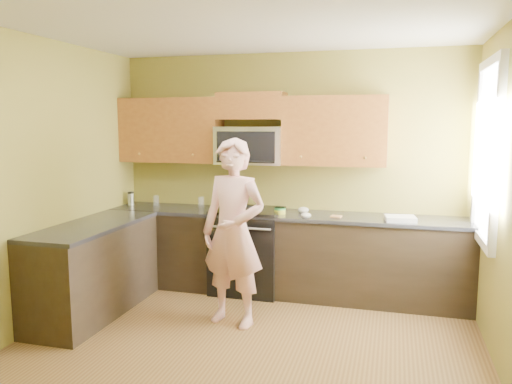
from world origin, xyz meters
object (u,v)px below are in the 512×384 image
(microwave, at_px, (251,164))
(travel_mug, at_px, (131,205))
(stove, at_px, (248,250))
(butter_tub, at_px, (280,214))
(frying_pan, at_px, (242,212))
(woman, at_px, (233,233))

(microwave, relative_size, travel_mug, 4.70)
(stove, height_order, microwave, microwave)
(microwave, xyz_separation_m, butter_tub, (0.38, -0.18, -0.53))
(frying_pan, bearing_deg, travel_mug, 164.23)
(microwave, height_order, frying_pan, microwave)
(frying_pan, height_order, butter_tub, frying_pan)
(stove, distance_m, woman, 1.04)
(woman, height_order, frying_pan, woman)
(microwave, xyz_separation_m, travel_mug, (-1.50, -0.06, -0.53))
(woman, height_order, travel_mug, woman)
(woman, bearing_deg, butter_tub, 86.24)
(frying_pan, distance_m, travel_mug, 1.52)
(woman, bearing_deg, microwave, 109.22)
(microwave, height_order, woman, woman)
(microwave, bearing_deg, butter_tub, -25.44)
(stove, height_order, frying_pan, frying_pan)
(microwave, bearing_deg, woman, -82.76)
(microwave, distance_m, butter_tub, 0.68)
(travel_mug, bearing_deg, woman, -31.56)
(travel_mug, bearing_deg, butter_tub, -3.64)
(frying_pan, height_order, travel_mug, travel_mug)
(frying_pan, distance_m, butter_tub, 0.41)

